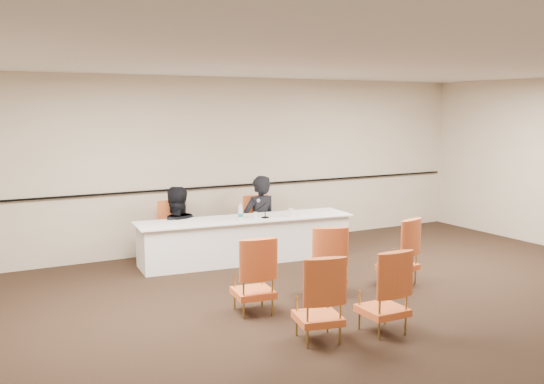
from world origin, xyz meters
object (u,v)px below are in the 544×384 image
Objects in this scene: panelist_main at (260,226)px; aud_chair_front_right at (398,251)px; aud_chair_front_mid at (327,260)px; aud_chair_back_mid at (383,290)px; panel_table at (246,239)px; water_bottle at (241,212)px; panelist_second_chair at (175,231)px; aud_chair_back_left at (318,297)px; aud_chair_front_left at (253,274)px; microphone at (265,209)px; drinking_glass at (256,215)px; panelist_main_chair at (260,224)px; panelist_second at (175,240)px; coffee_cup at (291,213)px.

aud_chair_front_right is at bearing 100.74° from panelist_main.
aud_chair_front_mid is 1.00× the size of aud_chair_back_mid.
aud_chair_back_mid reaches higher than panel_table.
panelist_second_chair is at bearing 139.58° from water_bottle.
aud_chair_front_right is (0.79, -2.69, 0.03)m from panelist_main.
aud_chair_back_left is (-1.35, -3.92, 0.03)m from panelist_main.
aud_chair_front_left is 1.00× the size of aud_chair_front_right.
microphone reaches higher than aud_chair_back_mid.
drinking_glass is (1.11, -0.72, 0.28)m from panelist_second_chair.
aud_chair_back_left is (-0.84, -3.44, 0.12)m from panel_table.
panelist_main is at bearing 68.84° from aud_chair_front_left.
aud_chair_front_left is at bearing 55.36° from panelist_main.
microphone is 0.32× the size of aud_chair_front_left.
aud_chair_front_left is at bearing -152.31° from aud_chair_front_mid.
aud_chair_front_left is (-1.55, -2.79, 0.00)m from panelist_main_chair.
microphone is 0.18m from drinking_glass.
aud_chair_front_mid is at bearing -90.44° from drinking_glass.
water_bottle is at bearing 35.87° from panelist_main.
aud_chair_back_left is at bearing 65.41° from panelist_main.
microphone reaches higher than panel_table.
aud_chair_back_mid is (-1.38, -1.36, 0.00)m from aud_chair_front_right.
panelist_main_chair is at bearing -176.40° from panelist_second.
aud_chair_front_mid is (-0.15, -2.01, -0.38)m from microphone.
aud_chair_front_right is at bearing 18.79° from aud_chair_front_mid.
water_bottle is 2.56× the size of drinking_glass.
aud_chair_back_mid is at bearing 3.15° from aud_chair_back_left.
microphone is 3.01× the size of drinking_glass.
aud_chair_front_mid is at bearing -62.89° from panelist_second_chair.
aud_chair_back_mid is at bearing -44.90° from aud_chair_front_left.
panelist_second is 0.16m from panelist_second_chair.
coffee_cup is (0.19, -0.74, 0.33)m from panelist_main.
aud_chair_front_left is at bearing -113.25° from panelist_main_chair.
aud_chair_front_left reaches higher than panel_table.
water_bottle is at bearing 91.07° from aud_chair_back_left.
panelist_main_chair is at bearing 41.48° from water_bottle.
aud_chair_front_left is 1.00× the size of aud_chair_back_mid.
panelist_second is at bearing 147.07° from drinking_glass.
drinking_glass is at bearing 102.04° from aud_chair_front_right.
aud_chair_front_mid is at bearing -109.17° from microphone.
panelist_second is (-1.48, 0.15, -0.16)m from panelist_main_chair.
panelist_main is 2.80m from aud_chair_front_right.
aud_chair_back_left is (-0.96, -1.27, 0.00)m from aud_chair_front_mid.
aud_chair_back_mid is (0.76, -0.13, 0.00)m from aud_chair_back_left.
panelist_second is at bearing 152.10° from coffee_cup.
coffee_cup is 0.14× the size of aud_chair_back_left.
aud_chair_front_right is at bearing -73.05° from coffee_cup.
aud_chair_back_left is at bearing -123.59° from microphone.
panel_table is 2.17m from aud_chair_front_mid.
aud_chair_back_mid is at bearing -85.43° from panel_table.
panelist_main_chair is at bearing 49.37° from panel_table.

